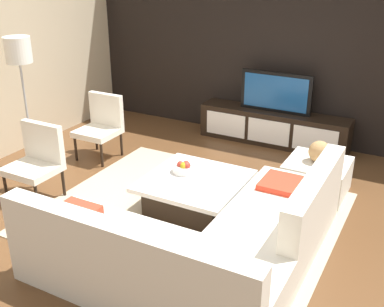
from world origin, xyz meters
name	(u,v)px	position (x,y,z in m)	size (l,w,h in m)	color
ground_plane	(198,215)	(0.00, 0.00, 0.00)	(14.00, 14.00, 0.00)	brown
feature_wall_back	(286,46)	(0.00, 2.70, 1.40)	(6.40, 0.12, 2.80)	black
area_rug	(190,213)	(-0.10, 0.00, 0.01)	(3.08, 2.63, 0.01)	tan
media_console	(273,128)	(0.00, 2.40, 0.25)	(2.21, 0.43, 0.50)	black
television	(276,92)	(0.00, 2.40, 0.79)	(1.05, 0.06, 0.58)	black
sectional_couch	(206,245)	(0.51, -0.83, 0.28)	(2.26, 2.42, 0.82)	silver
coffee_table	(195,193)	(-0.10, 0.10, 0.20)	(1.05, 1.07, 0.38)	black
accent_chair_near	(37,157)	(-1.84, -0.46, 0.49)	(0.56, 0.50, 0.87)	black
floor_lamp	(19,58)	(-2.60, 0.15, 1.44)	(0.33, 0.33, 1.70)	#A5A5AA
ottoman	(317,177)	(0.98, 1.14, 0.20)	(0.70, 0.70, 0.40)	silver
fruit_bowl	(185,168)	(-0.28, 0.20, 0.43)	(0.28, 0.28, 0.13)	silver
accent_chair_far	(102,123)	(-1.94, 0.84, 0.49)	(0.53, 0.52, 0.87)	black
decorative_ball	(320,152)	(0.98, 1.14, 0.53)	(0.25, 0.25, 0.25)	#AD8451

